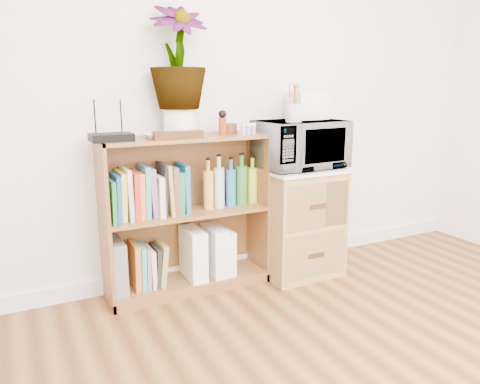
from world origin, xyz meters
TOP-DOWN VIEW (x-y plane):
  - skirting_board at (0.00, 2.24)m, footprint 4.00×0.02m
  - bookshelf at (-0.35, 2.10)m, footprint 1.00×0.30m
  - wicker_unit at (0.40, 2.02)m, footprint 0.50×0.45m
  - microwave at (0.40, 2.02)m, footprint 0.57×0.40m
  - pen_cup at (0.30, 1.94)m, footprint 0.10×0.10m
  - small_appliance at (0.50, 2.10)m, footprint 0.22×0.19m
  - router at (-0.78, 2.08)m, footprint 0.22×0.15m
  - white_bowl at (-0.54, 2.07)m, footprint 0.13×0.13m
  - plant_pot at (-0.37, 2.12)m, footprint 0.19×0.19m
  - potted_plant at (-0.37, 2.12)m, footprint 0.32×0.32m
  - trinket_box at (-0.43, 2.00)m, footprint 0.28×0.07m
  - kokeshi_doll at (-0.13, 2.06)m, footprint 0.05×0.05m
  - wooden_bowl at (-0.07, 2.11)m, footprint 0.11×0.11m
  - paint_jars at (0.02, 2.01)m, footprint 0.12×0.04m
  - file_box at (-0.80, 2.10)m, footprint 0.09×0.25m
  - magazine_holder_left at (-0.32, 2.09)m, footprint 0.10×0.25m
  - magazine_holder_mid at (-0.17, 2.09)m, footprint 0.10×0.24m
  - magazine_holder_right at (-0.12, 2.09)m, footprint 0.09×0.23m
  - cookbooks at (-0.58, 2.10)m, footprint 0.46×0.20m
  - liquor_bottles at (-0.05, 2.10)m, footprint 0.38×0.07m
  - lower_books at (-0.61, 2.10)m, footprint 0.21×0.19m

SIDE VIEW (x-z plane):
  - skirting_board at x=0.00m, z-range 0.00..0.10m
  - lower_books at x=-0.61m, z-range 0.06..0.34m
  - magazine_holder_right at x=-0.12m, z-range 0.07..0.35m
  - magazine_holder_mid at x=-0.17m, z-range 0.07..0.38m
  - file_box at x=-0.80m, z-range 0.07..0.38m
  - magazine_holder_left at x=-0.32m, z-range 0.07..0.38m
  - wicker_unit at x=0.40m, z-range 0.00..0.70m
  - bookshelf at x=-0.35m, z-range 0.00..0.95m
  - cookbooks at x=-0.58m, z-range 0.49..0.79m
  - liquor_bottles at x=-0.05m, z-range 0.49..0.81m
  - microwave at x=0.40m, z-range 0.72..1.02m
  - white_bowl at x=-0.54m, z-range 0.95..0.98m
  - router at x=-0.78m, z-range 0.95..0.99m
  - trinket_box at x=-0.43m, z-range 0.95..1.00m
  - paint_jars at x=0.02m, z-range 0.95..1.01m
  - wooden_bowl at x=-0.07m, z-range 0.95..1.01m
  - kokeshi_doll at x=-0.13m, z-range 0.95..1.05m
  - plant_pot at x=-0.37m, z-range 0.95..1.11m
  - pen_cup at x=0.30m, z-range 1.02..1.13m
  - small_appliance at x=0.50m, z-range 1.02..1.20m
  - potted_plant at x=-0.37m, z-range 1.11..1.69m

